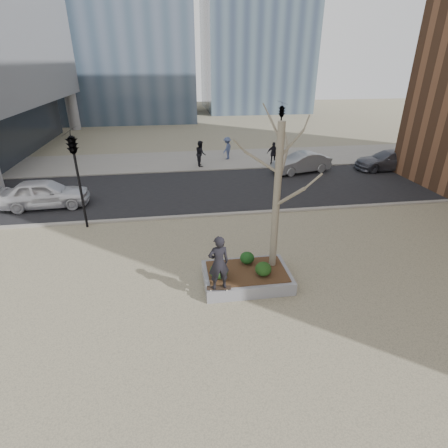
{
  "coord_description": "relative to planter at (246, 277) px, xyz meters",
  "views": [
    {
      "loc": [
        -1.31,
        -10.08,
        7.14
      ],
      "look_at": [
        0.5,
        2.0,
        1.4
      ],
      "focal_mm": 28.0,
      "sensor_mm": 36.0,
      "label": 1
    }
  ],
  "objects": [
    {
      "name": "car_silver",
      "position": [
        6.52,
        12.59,
        0.47
      ],
      "size": [
        4.34,
        2.33,
        1.36
      ],
      "primitive_type": "imported",
      "rotation": [
        0.0,
        0.0,
        4.94
      ],
      "color": "gray",
      "rests_on": "street"
    },
    {
      "name": "pedestrian_a",
      "position": [
        -0.24,
        15.23,
        0.72
      ],
      "size": [
        0.77,
        0.95,
        1.85
      ],
      "primitive_type": "imported",
      "rotation": [
        0.0,
        0.0,
        1.65
      ],
      "color": "black",
      "rests_on": "far_sidewalk"
    },
    {
      "name": "pedestrian_c",
      "position": [
        5.17,
        14.86,
        0.63
      ],
      "size": [
        1.05,
        0.65,
        1.66
      ],
      "primitive_type": "imported",
      "rotation": [
        0.0,
        0.0,
        2.87
      ],
      "color": "black",
      "rests_on": "far_sidewalk"
    },
    {
      "name": "shrub_middle",
      "position": [
        0.12,
        0.5,
        0.48
      ],
      "size": [
        0.51,
        0.51,
        0.43
      ],
      "primitive_type": "ellipsoid",
      "color": "#133B15",
      "rests_on": "planter_mulch"
    },
    {
      "name": "shrub_left",
      "position": [
        -1.01,
        -0.28,
        0.53
      ],
      "size": [
        0.62,
        0.62,
        0.53
      ],
      "primitive_type": "ellipsoid",
      "color": "#123B15",
      "rests_on": "planter_mulch"
    },
    {
      "name": "skateboarder",
      "position": [
        -1.1,
        -0.88,
        1.22
      ],
      "size": [
        0.73,
        0.54,
        1.84
      ],
      "primitive_type": "imported",
      "rotation": [
        0.0,
        0.0,
        3.29
      ],
      "color": "black",
      "rests_on": "skateboard"
    },
    {
      "name": "car_third",
      "position": [
        12.88,
        12.33,
        0.47
      ],
      "size": [
        4.71,
        2.04,
        1.35
      ],
      "primitive_type": "imported",
      "rotation": [
        0.0,
        0.0,
        4.68
      ],
      "color": "#4E4F59",
      "rests_on": "street"
    },
    {
      "name": "ground",
      "position": [
        -1.0,
        0.0,
        -0.23
      ],
      "size": [
        120.0,
        120.0,
        0.0
      ],
      "primitive_type": "plane",
      "color": "gray",
      "rests_on": "ground"
    },
    {
      "name": "skateboard",
      "position": [
        -1.1,
        -0.88,
        0.26
      ],
      "size": [
        0.8,
        0.29,
        0.08
      ],
      "primitive_type": null,
      "rotation": [
        0.0,
        0.0,
        -0.12
      ],
      "color": "black",
      "rests_on": "planter"
    },
    {
      "name": "street",
      "position": [
        -1.0,
        10.0,
        -0.21
      ],
      "size": [
        60.0,
        8.0,
        0.02
      ],
      "primitive_type": "cube",
      "color": "black",
      "rests_on": "ground"
    },
    {
      "name": "far_sidewalk",
      "position": [
        -1.0,
        17.0,
        -0.21
      ],
      "size": [
        60.0,
        6.0,
        0.02
      ],
      "primitive_type": "cube",
      "color": "gray",
      "rests_on": "ground"
    },
    {
      "name": "planter",
      "position": [
        0.0,
        0.0,
        0.0
      ],
      "size": [
        3.0,
        2.0,
        0.45
      ],
      "primitive_type": "cube",
      "color": "gray",
      "rests_on": "ground"
    },
    {
      "name": "pedestrian_b",
      "position": [
        1.99,
        16.9,
        0.66
      ],
      "size": [
        1.15,
        1.28,
        1.73
      ],
      "primitive_type": "imported",
      "rotation": [
        0.0,
        0.0,
        4.13
      ],
      "color": "#45547D",
      "rests_on": "far_sidewalk"
    },
    {
      "name": "sycamore_tree",
      "position": [
        1.0,
        0.3,
        3.56
      ],
      "size": [
        2.8,
        2.8,
        6.6
      ],
      "primitive_type": null,
      "color": "gray",
      "rests_on": "planter_mulch"
    },
    {
      "name": "traffic_light_far",
      "position": [
        5.5,
        14.6,
        2.02
      ],
      "size": [
        0.6,
        2.48,
        4.5
      ],
      "primitive_type": null,
      "color": "black",
      "rests_on": "ground"
    },
    {
      "name": "planter_mulch",
      "position": [
        0.0,
        0.0,
        0.25
      ],
      "size": [
        2.7,
        1.7,
        0.04
      ],
      "primitive_type": "cube",
      "color": "#382314",
      "rests_on": "planter"
    },
    {
      "name": "shrub_right",
      "position": [
        0.5,
        -0.33,
        0.5
      ],
      "size": [
        0.56,
        0.56,
        0.47
      ],
      "primitive_type": "ellipsoid",
      "color": "#163711",
      "rests_on": "planter_mulch"
    },
    {
      "name": "traffic_light_near",
      "position": [
        -6.5,
        5.6,
        2.02
      ],
      "size": [
        0.6,
        2.48,
        4.5
      ],
      "primitive_type": null,
      "color": "black",
      "rests_on": "ground"
    },
    {
      "name": "police_car",
      "position": [
        -9.11,
        8.49,
        0.55
      ],
      "size": [
        4.51,
        2.0,
        1.51
      ],
      "primitive_type": "imported",
      "rotation": [
        0.0,
        0.0,
        1.62
      ],
      "color": "silver",
      "rests_on": "street"
    }
  ]
}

